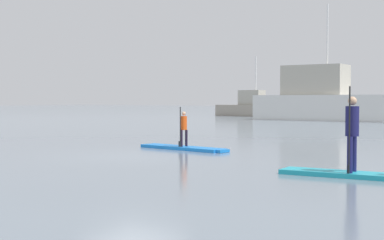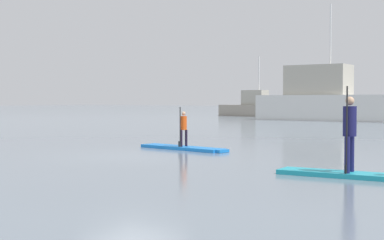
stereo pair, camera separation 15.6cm
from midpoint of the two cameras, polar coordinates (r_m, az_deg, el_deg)
The scene contains 7 objects.
ground_plane at distance 16.18m, azimuth -6.01°, elevation -3.60°, with size 240.00×240.00×0.00m, color slate.
paddleboard_near at distance 18.10m, azimuth -1.09°, elevation -2.84°, with size 3.41×1.14×0.10m.
paddler_child_solo at distance 18.04m, azimuth -1.10°, elevation -0.69°, with size 0.22×0.39×1.26m.
paddleboard_far at distance 12.03m, azimuth 16.98°, elevation -5.40°, with size 3.66×0.84×0.10m.
paddler_adult at distance 12.02m, azimuth 15.46°, elevation -0.87°, with size 0.29×0.50×1.77m.
fishing_boat_white_large at distance 44.94m, azimuth 12.99°, elevation 1.99°, with size 11.13×3.37×8.94m.
trawler_grey_distant at distance 54.95m, azimuth 5.51°, elevation 1.29°, with size 6.86×3.05×5.72m.
Camera 1 is at (10.16, -12.48, 1.59)m, focal length 52.93 mm.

